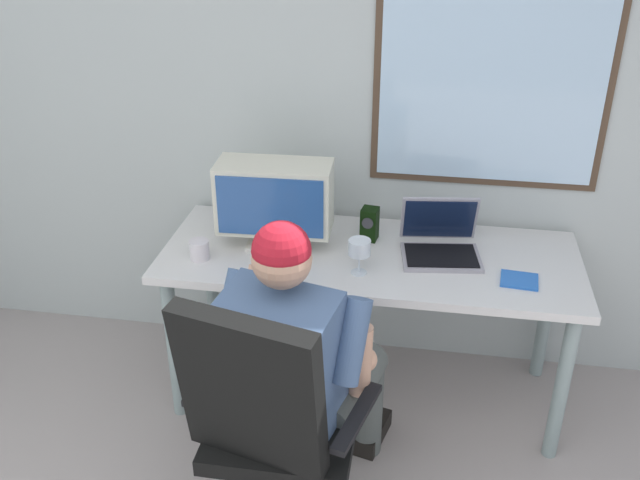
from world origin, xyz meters
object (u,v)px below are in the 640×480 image
object	(u,v)px
wine_glass	(359,249)
coffee_mug	(199,250)
person_seated	(300,355)
cd_case	(519,280)
laptop	(440,239)
desk	(369,271)
crt_monitor	(275,198)
office_chair	(268,415)
desk_speaker	(370,224)

from	to	relation	value
wine_glass	coffee_mug	size ratio (longest dim) A/B	1.76
person_seated	cd_case	size ratio (longest dim) A/B	7.87
laptop	coffee_mug	distance (m)	0.99
desk	cd_case	size ratio (longest dim) A/B	11.25
desk	person_seated	world-z (taller)	person_seated
crt_monitor	cd_case	size ratio (longest dim) A/B	3.12
desk	office_chair	size ratio (longest dim) A/B	1.67
crt_monitor	desk_speaker	xyz separation A→B (m)	(0.39, 0.11, -0.14)
desk_speaker	person_seated	bearing A→B (deg)	-102.60
crt_monitor	desk_speaker	bearing A→B (deg)	15.71
desk	laptop	world-z (taller)	laptop
coffee_mug	office_chair	bearing A→B (deg)	-57.74
cd_case	wine_glass	bearing A→B (deg)	-176.54
desk_speaker	coffee_mug	xyz separation A→B (m)	(-0.66, -0.29, -0.03)
person_seated	desk_speaker	xyz separation A→B (m)	(0.16, 0.73, 0.17)
crt_monitor	coffee_mug	xyz separation A→B (m)	(-0.28, -0.18, -0.17)
cd_case	desk_speaker	bearing A→B (deg)	157.29
desk_speaker	cd_case	distance (m)	0.67
cd_case	coffee_mug	size ratio (longest dim) A/B	1.86
coffee_mug	desk_speaker	bearing A→B (deg)	23.25
wine_glass	person_seated	bearing A→B (deg)	-109.29
laptop	wine_glass	distance (m)	0.39
person_seated	laptop	distance (m)	0.82
laptop	coffee_mug	size ratio (longest dim) A/B	4.26
desk	office_chair	distance (m)	0.90
laptop	wine_glass	xyz separation A→B (m)	(-0.31, -0.23, 0.05)
person_seated	office_chair	bearing A→B (deg)	-102.60
crt_monitor	person_seated	bearing A→B (deg)	-70.33
person_seated	cd_case	bearing A→B (deg)	31.56
person_seated	wine_glass	world-z (taller)	person_seated
coffee_mug	desk	bearing A→B (deg)	13.06
crt_monitor	laptop	world-z (taller)	crt_monitor
wine_glass	desk	bearing A→B (deg)	80.70
desk	office_chair	world-z (taller)	office_chair
desk	crt_monitor	size ratio (longest dim) A/B	3.61
person_seated	coffee_mug	size ratio (longest dim) A/B	14.63
cd_case	coffee_mug	bearing A→B (deg)	-178.65
office_chair	desk_speaker	bearing A→B (deg)	77.40
desk	crt_monitor	xyz separation A→B (m)	(-0.40, 0.02, 0.30)
cd_case	crt_monitor	bearing A→B (deg)	171.61
office_chair	person_seated	size ratio (longest dim) A/B	0.86
cd_case	laptop	bearing A→B (deg)	148.65
wine_glass	cd_case	world-z (taller)	wine_glass
person_seated	crt_monitor	bearing A→B (deg)	109.67
office_chair	coffee_mug	world-z (taller)	office_chair
office_chair	crt_monitor	distance (m)	0.97
desk	wine_glass	size ratio (longest dim) A/B	11.87
desk_speaker	cd_case	size ratio (longest dim) A/B	0.94
crt_monitor	coffee_mug	world-z (taller)	crt_monitor
desk	desk_speaker	size ratio (longest dim) A/B	11.97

